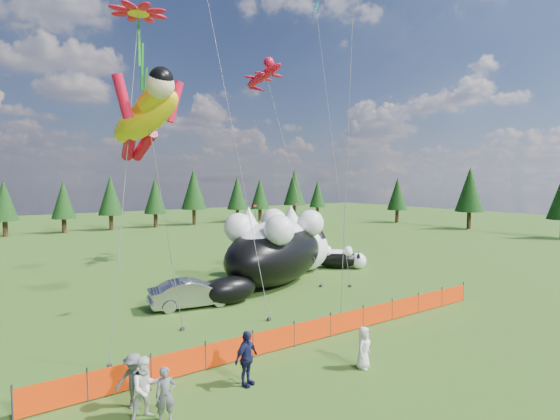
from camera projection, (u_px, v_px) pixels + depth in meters
name	position (u px, v px, depth m)	size (l,w,h in m)	color
ground	(274.00, 323.00, 21.18)	(160.00, 160.00, 0.00)	#193D0B
safety_fence	(313.00, 330.00, 18.68)	(22.06, 0.06, 1.10)	#262626
tree_line	(86.00, 202.00, 57.89)	(90.00, 4.00, 8.00)	black
festival_tents	(179.00, 220.00, 60.18)	(50.00, 3.20, 2.80)	white
cat_large	(280.00, 248.00, 29.48)	(12.40, 8.84, 4.84)	black
cat_small	(340.00, 258.00, 34.15)	(3.82, 3.61, 1.69)	black
car	(193.00, 293.00, 23.73)	(1.61, 4.63, 1.52)	#A2A1A6
spectator_a	(165.00, 395.00, 12.46)	(0.58, 0.38, 1.60)	#595A5E
spectator_b	(146.00, 388.00, 12.62)	(0.89, 0.53, 1.84)	silver
spectator_c	(246.00, 358.00, 14.66)	(1.10, 0.56, 1.87)	#16193E
spectator_d	(134.00, 381.00, 13.24)	(1.09, 0.56, 1.69)	#595A5E
spectator_e	(363.00, 347.00, 16.03)	(0.76, 0.49, 1.55)	silver
superhero_kite	(145.00, 118.00, 17.07)	(5.19, 5.35, 11.35)	yellow
gecko_kite	(264.00, 75.00, 36.94)	(4.50, 13.61, 18.90)	red
flower_kite	(138.00, 17.00, 18.32)	(3.74, 4.14, 14.19)	red
diamond_kite_b	(317.00, 18.00, 33.52)	(3.10, 7.38, 21.54)	#0C8B96
diamond_kite_c	(353.00, 4.00, 21.38)	(2.14, 1.39, 17.06)	#0C2EBF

